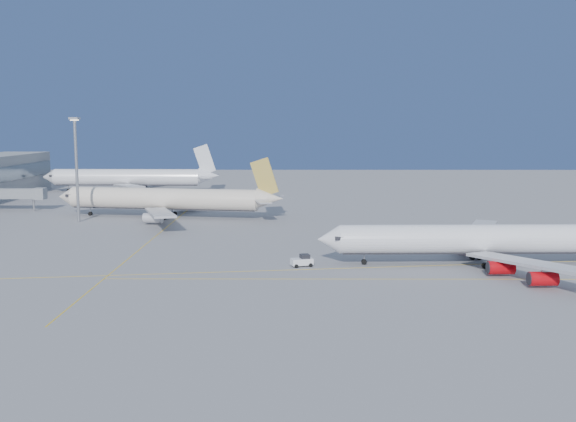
% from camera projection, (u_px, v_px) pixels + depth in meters
% --- Properties ---
extents(ground, '(500.00, 500.00, 0.00)m').
position_uv_depth(ground, '(336.00, 261.00, 121.47)').
color(ground, slate).
rests_on(ground, ground).
extents(jet_bridge, '(23.60, 3.60, 6.90)m').
position_uv_depth(jet_bridge, '(10.00, 194.00, 192.54)').
color(jet_bridge, gray).
rests_on(jet_bridge, ground).
extents(taxiway_lines, '(118.86, 140.00, 0.02)m').
position_uv_depth(taxiway_lines, '(260.00, 255.00, 127.82)').
color(taxiway_lines, '#E7B90C').
rests_on(taxiway_lines, ground).
extents(airliner_virgin, '(61.91, 55.71, 15.30)m').
position_uv_depth(airliner_virgin, '(485.00, 240.00, 118.62)').
color(airliner_virgin, white).
rests_on(airliner_virgin, ground).
extents(airliner_etihad, '(65.38, 59.79, 17.10)m').
position_uv_depth(airliner_etihad, '(168.00, 199.00, 178.39)').
color(airliner_etihad, beige).
rests_on(airliner_etihad, ground).
extents(airliner_third, '(68.74, 63.53, 18.48)m').
position_uv_depth(airliner_third, '(131.00, 177.00, 246.79)').
color(airliner_third, white).
rests_on(airliner_third, ground).
extents(pushback_tug, '(4.35, 3.37, 2.21)m').
position_uv_depth(pushback_tug, '(302.00, 261.00, 117.20)').
color(pushback_tug, white).
rests_on(pushback_tug, ground).
extents(light_mast, '(2.39, 2.39, 27.65)m').
position_uv_depth(light_mast, '(76.00, 161.00, 169.08)').
color(light_mast, gray).
rests_on(light_mast, ground).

